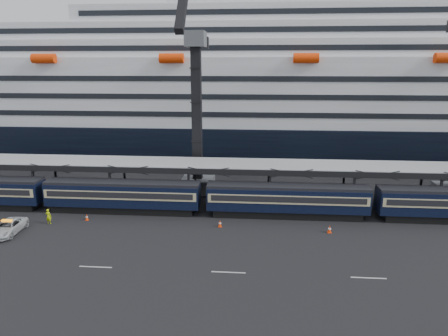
{
  "coord_description": "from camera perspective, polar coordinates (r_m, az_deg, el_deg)",
  "views": [
    {
      "loc": [
        -11.85,
        -35.53,
        17.54
      ],
      "look_at": [
        -15.52,
        10.0,
        5.86
      ],
      "focal_mm": 32.0,
      "sensor_mm": 36.0,
      "label": 1
    }
  ],
  "objects": [
    {
      "name": "pickup_truck",
      "position": [
        49.21,
        -28.5,
        -7.47
      ],
      "size": [
        2.68,
        5.28,
        1.43
      ],
      "primitive_type": "imported",
      "rotation": [
        0.0,
        0.0,
        0.06
      ],
      "color": "#B9BCC0",
      "rests_on": "ground"
    },
    {
      "name": "traffic_cone_b",
      "position": [
        49.78,
        -19.01,
        -6.65
      ],
      "size": [
        0.37,
        0.37,
        0.74
      ],
      "color": "#FE3B08",
      "rests_on": "ground"
    },
    {
      "name": "ground",
      "position": [
        41.36,
        21.24,
        -11.79
      ],
      "size": [
        260.0,
        260.0,
        0.0
      ],
      "primitive_type": "plane",
      "color": "black",
      "rests_on": "ground"
    },
    {
      "name": "canopy",
      "position": [
        52.39,
        17.54,
        0.1
      ],
      "size": [
        130.0,
        6.25,
        5.53
      ],
      "color": "#93969B",
      "rests_on": "ground"
    },
    {
      "name": "cruise_ship",
      "position": [
        82.39,
        12.31,
        10.41
      ],
      "size": [
        214.09,
        28.84,
        34.0
      ],
      "color": "black",
      "rests_on": "ground"
    },
    {
      "name": "traffic_cone_d",
      "position": [
        45.18,
        14.85,
        -8.42
      ],
      "size": [
        0.43,
        0.43,
        0.87
      ],
      "color": "#FE3B08",
      "rests_on": "ground"
    },
    {
      "name": "traffic_cone_c",
      "position": [
        45.25,
        -0.58,
        -7.93
      ],
      "size": [
        0.4,
        0.4,
        0.79
      ],
      "color": "#FE3B08",
      "rests_on": "ground"
    },
    {
      "name": "worker",
      "position": [
        50.11,
        -23.78,
        -6.33
      ],
      "size": [
        0.7,
        0.5,
        1.78
      ],
      "primitive_type": "imported",
      "rotation": [
        0.0,
        0.0,
        3.02
      ],
      "color": "#BCD50B",
      "rests_on": "ground"
    },
    {
      "name": "crane_dark_near",
      "position": [
        55.02,
        -3.98,
        8.46
      ],
      "size": [
        4.5,
        17.75,
        35.08
      ],
      "color": "#46494D",
      "rests_on": "ground"
    },
    {
      "name": "train",
      "position": [
        48.58,
        12.92,
        -4.44
      ],
      "size": [
        133.05,
        3.0,
        4.05
      ],
      "color": "black",
      "rests_on": "ground"
    }
  ]
}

